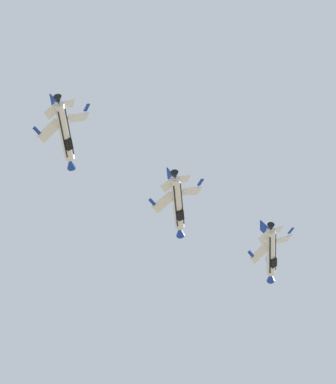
% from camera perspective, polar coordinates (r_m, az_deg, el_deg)
% --- Properties ---
extents(fighter_jet_lead, '(8.91, 15.89, 5.81)m').
position_cam_1_polar(fighter_jet_lead, '(179.65, 6.18, -3.66)').
color(fighter_jet_lead, white).
extents(fighter_jet_left_wing, '(9.53, 15.89, 5.25)m').
position_cam_1_polar(fighter_jet_left_wing, '(166.60, 0.57, -0.74)').
color(fighter_jet_left_wing, white).
extents(fighter_jet_right_wing, '(8.99, 15.89, 5.68)m').
position_cam_1_polar(fighter_jet_right_wing, '(159.79, -6.21, 3.54)').
color(fighter_jet_right_wing, white).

